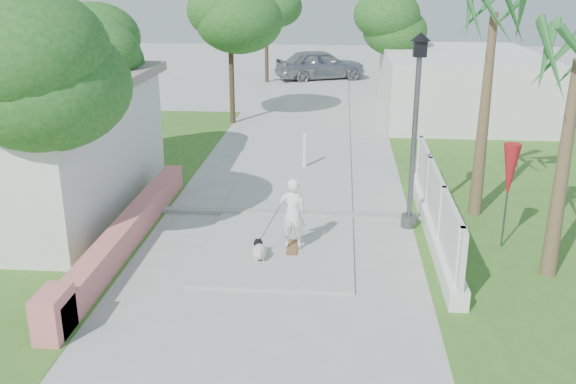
# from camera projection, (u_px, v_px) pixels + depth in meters

# --- Properties ---
(ground) EXTENTS (90.00, 90.00, 0.00)m
(ground) POSITION_uv_depth(u_px,v_px,m) (254.00, 352.00, 10.05)
(ground) COLOR #B7B7B2
(ground) RESTS_ON ground
(path_strip) EXTENTS (3.20, 36.00, 0.06)m
(path_strip) POSITION_uv_depth(u_px,v_px,m) (313.00, 104.00, 28.89)
(path_strip) COLOR #B7B7B2
(path_strip) RESTS_ON ground
(curb) EXTENTS (6.50, 0.25, 0.10)m
(curb) POSITION_uv_depth(u_px,v_px,m) (287.00, 213.00, 15.69)
(curb) COLOR #999993
(curb) RESTS_ON ground
(grass_left) EXTENTS (8.00, 20.00, 0.01)m
(grass_left) POSITION_uv_depth(u_px,v_px,m) (47.00, 182.00, 18.14)
(grass_left) COLOR #3D6821
(grass_left) RESTS_ON ground
(grass_right) EXTENTS (8.00, 20.00, 0.01)m
(grass_right) POSITION_uv_depth(u_px,v_px,m) (555.00, 196.00, 17.03)
(grass_right) COLOR #3D6821
(grass_right) RESTS_ON ground
(pink_wall) EXTENTS (0.45, 8.20, 0.80)m
(pink_wall) POSITION_uv_depth(u_px,v_px,m) (122.00, 238.00, 13.56)
(pink_wall) COLOR #D5716D
(pink_wall) RESTS_ON ground
(lattice_fence) EXTENTS (0.35, 7.00, 1.50)m
(lattice_fence) POSITION_uv_depth(u_px,v_px,m) (434.00, 213.00, 14.32)
(lattice_fence) COLOR white
(lattice_fence) RESTS_ON ground
(building_right) EXTENTS (6.00, 8.00, 2.60)m
(building_right) POSITION_uv_depth(u_px,v_px,m) (458.00, 85.00, 26.11)
(building_right) COLOR silver
(building_right) RESTS_ON ground
(street_lamp) EXTENTS (0.44, 0.44, 4.44)m
(street_lamp) POSITION_uv_depth(u_px,v_px,m) (415.00, 125.00, 14.21)
(street_lamp) COLOR #59595E
(street_lamp) RESTS_ON ground
(bollard) EXTENTS (0.14, 0.14, 1.09)m
(bollard) POSITION_uv_depth(u_px,v_px,m) (305.00, 150.00, 19.27)
(bollard) COLOR white
(bollard) RESTS_ON ground
(patio_umbrella) EXTENTS (0.36, 0.36, 2.30)m
(patio_umbrella) POSITION_uv_depth(u_px,v_px,m) (510.00, 172.00, 13.36)
(patio_umbrella) COLOR #59595E
(patio_umbrella) RESTS_ON ground
(tree_left_near) EXTENTS (3.60, 3.60, 5.28)m
(tree_left_near) POSITION_uv_depth(u_px,v_px,m) (34.00, 75.00, 11.97)
(tree_left_near) COLOR #4C3826
(tree_left_near) RESTS_ON ground
(tree_left_mid) EXTENTS (3.20, 3.20, 4.85)m
(tree_left_mid) POSITION_uv_depth(u_px,v_px,m) (93.00, 56.00, 17.34)
(tree_left_mid) COLOR #4C3826
(tree_left_mid) RESTS_ON ground
(tree_path_left) EXTENTS (3.40, 3.40, 5.23)m
(tree_path_left) POSITION_uv_depth(u_px,v_px,m) (231.00, 23.00, 24.10)
(tree_path_left) COLOR #4C3826
(tree_path_left) RESTS_ON ground
(tree_path_right) EXTENTS (3.00, 3.00, 4.79)m
(tree_path_right) POSITION_uv_depth(u_px,v_px,m) (389.00, 25.00, 27.49)
(tree_path_right) COLOR #4C3826
(tree_path_right) RESTS_ON ground
(tree_path_far) EXTENTS (3.20, 3.20, 5.17)m
(tree_path_far) POSITION_uv_depth(u_px,v_px,m) (266.00, 9.00, 33.51)
(tree_path_far) COLOR #4C3826
(tree_path_far) RESTS_ON ground
(palm_far) EXTENTS (1.80, 1.80, 5.30)m
(palm_far) POSITION_uv_depth(u_px,v_px,m) (493.00, 27.00, 14.35)
(palm_far) COLOR brown
(palm_far) RESTS_ON ground
(skateboarder) EXTENTS (0.92, 0.80, 1.62)m
(skateboarder) POSITION_uv_depth(u_px,v_px,m) (286.00, 216.00, 13.42)
(skateboarder) COLOR brown
(skateboarder) RESTS_ON ground
(dog) EXTENTS (0.39, 0.64, 0.44)m
(dog) POSITION_uv_depth(u_px,v_px,m) (259.00, 250.00, 13.14)
(dog) COLOR silver
(dog) RESTS_ON ground
(parked_car) EXTENTS (5.26, 3.68, 1.66)m
(parked_car) POSITION_uv_depth(u_px,v_px,m) (320.00, 64.00, 35.24)
(parked_car) COLOR #B3B5BB
(parked_car) RESTS_ON ground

